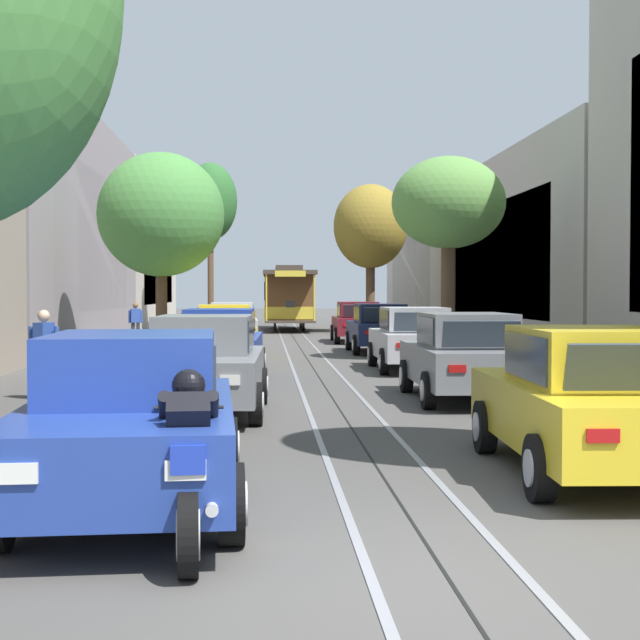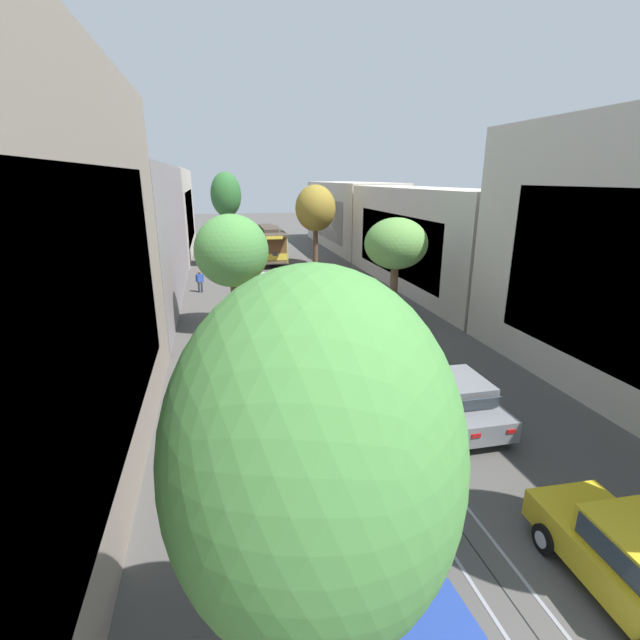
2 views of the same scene
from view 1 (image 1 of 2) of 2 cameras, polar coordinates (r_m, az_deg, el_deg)
The scene contains 22 objects.
ground_plane at distance 31.02m, azimuth -1.09°, elevation -1.91°, with size 160.00×160.00×0.00m, color #4C4947.
trolley_track_rails at distance 35.18m, azimuth -1.36°, elevation -1.47°, with size 1.14×69.67×0.01m.
building_facade_left at distance 34.96m, azimuth -17.77°, elevation 6.05°, with size 5.42×61.37×10.67m.
building_facade_right at distance 35.40m, azimuth 15.21°, elevation 5.23°, with size 5.92×61.37×9.94m.
parked_car_blue_near_left at distance 8.71m, azimuth -11.37°, elevation -5.98°, with size 2.15×4.42×1.58m.
parked_car_grey_second_left at distance 15.17m, azimuth -7.07°, elevation -2.69°, with size 2.09×4.40×1.58m.
parked_car_blue_mid_left at distance 21.19m, azimuth -6.12°, elevation -1.44°, with size 2.09×4.40×1.58m.
parked_car_yellow_fourth_left at distance 28.13m, azimuth -5.83°, elevation -0.66°, with size 2.12×4.41×1.58m.
parked_car_silver_fifth_left at distance 34.16m, azimuth -5.36°, elevation -0.24°, with size 2.08×4.40×1.58m.
parked_car_yellow_near_right at distance 10.47m, azimuth 16.18°, elevation -4.72°, with size 2.13×4.42×1.58m.
parked_car_grey_second_right at distance 17.16m, azimuth 8.82°, elevation -2.19°, with size 2.04×4.38×1.58m.
parked_car_silver_mid_right at distance 23.49m, azimuth 5.69°, elevation -1.13°, with size 2.03×4.38×1.58m.
parked_car_navy_fourth_right at distance 30.33m, azimuth 3.64°, elevation -0.48°, with size 2.01×4.37×1.58m.
parked_car_maroon_fifth_right at distance 36.56m, azimuth 2.30°, elevation -0.11°, with size 2.05×4.38×1.58m.
street_tree_kerb_left_second at distance 28.07m, azimuth -9.64°, elevation 6.30°, with size 3.71×3.70×6.06m.
street_tree_kerb_left_mid at distance 46.08m, azimuth -6.68°, elevation 7.09°, with size 2.60×2.57×8.23m.
street_tree_kerb_right_second at distance 27.17m, azimuth 7.81°, elevation 6.97°, with size 3.25×3.17×5.83m.
street_tree_kerb_right_mid at distance 45.60m, azimuth 3.08°, elevation 5.66°, with size 3.57×3.93×7.17m.
cable_car_trolley at distance 48.60m, azimuth -1.93°, elevation 1.36°, with size 2.62×9.15×3.28m.
motorcycle_with_rider at distance 7.25m, azimuth -7.96°, elevation -8.73°, with size 0.58×1.99×1.37m.
pedestrian_on_left_pavement at distance 17.74m, azimuth -16.43°, elevation -1.71°, with size 0.55×0.42×1.64m.
pedestrian_on_right_pavement at distance 37.26m, azimuth -11.15°, elevation 0.00°, with size 0.55×0.32×1.55m.
Camera 1 is at (-1.25, -6.27, 1.96)m, focal length 52.66 mm.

